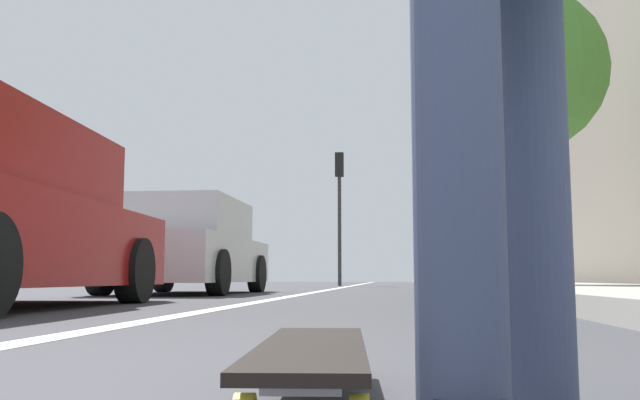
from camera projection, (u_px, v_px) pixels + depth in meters
name	position (u px, v px, depth m)	size (l,w,h in m)	color
ground_plane	(376.00, 295.00, 10.30)	(80.00, 80.00, 0.00)	#38383D
lane_stripe_white	(347.00, 287.00, 20.30)	(52.00, 0.16, 0.01)	silver
sidewalk_curb	(499.00, 285.00, 17.89)	(52.00, 3.20, 0.14)	#9E9B93
building_facade	(561.00, 150.00, 22.05)	(40.00, 1.20, 8.63)	gray
skateboard	(312.00, 355.00, 1.32)	(0.85, 0.26, 0.11)	yellow
parked_car_mid	(187.00, 249.00, 10.99)	(4.26, 1.96, 1.48)	#B7B7BC
traffic_light	(339.00, 194.00, 22.86)	(0.33, 0.28, 4.41)	#2D2D2D
street_tree_mid	(523.00, 73.00, 12.16)	(2.89, 2.89, 5.31)	brown
pedestrian_distant	(497.00, 247.00, 14.15)	(0.44, 0.68, 1.55)	black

